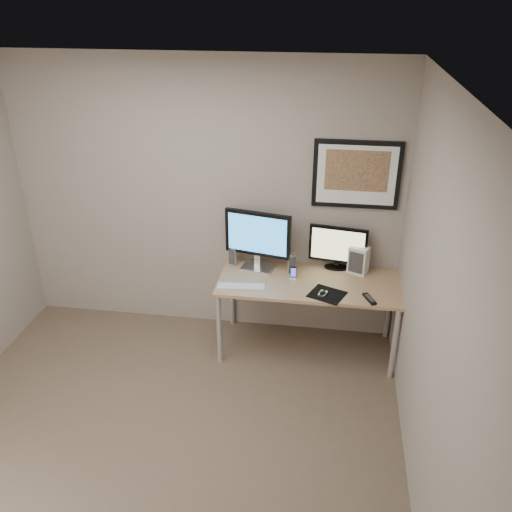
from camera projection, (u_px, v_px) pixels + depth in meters
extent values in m
plane|color=brown|center=(161.00, 443.00, 4.07)|extent=(3.60, 3.60, 0.00)
plane|color=white|center=(122.00, 86.00, 2.90)|extent=(3.60, 3.60, 0.00)
plane|color=gray|center=(205.00, 201.00, 4.98)|extent=(3.60, 0.00, 3.60)
plane|color=gray|center=(433.00, 317.00, 3.25)|extent=(0.00, 3.40, 3.40)
cube|color=olive|center=(309.00, 282.00, 4.81)|extent=(1.60, 0.70, 0.03)
cylinder|color=silver|center=(219.00, 329.00, 4.80)|extent=(0.04, 0.04, 0.70)
cylinder|color=silver|center=(232.00, 294.00, 5.34)|extent=(0.04, 0.04, 0.70)
cylinder|color=silver|center=(394.00, 344.00, 4.60)|extent=(0.04, 0.04, 0.70)
cylinder|color=silver|center=(389.00, 306.00, 5.15)|extent=(0.04, 0.04, 0.70)
cube|color=black|center=(356.00, 175.00, 4.65)|extent=(0.75, 0.03, 0.60)
cube|color=silver|center=(357.00, 175.00, 4.63)|extent=(0.67, 0.00, 0.52)
cube|color=yellow|center=(357.00, 171.00, 4.61)|extent=(0.54, 0.00, 0.36)
cube|color=silver|center=(258.00, 267.00, 5.01)|extent=(0.32, 0.25, 0.02)
cube|color=silver|center=(258.00, 260.00, 4.97)|extent=(0.06, 0.05, 0.12)
cube|color=black|center=(258.00, 234.00, 4.85)|extent=(0.61, 0.16, 0.42)
cube|color=#2273B0|center=(258.00, 235.00, 4.83)|extent=(0.54, 0.11, 0.35)
cube|color=black|center=(336.00, 267.00, 5.01)|extent=(0.24, 0.15, 0.02)
cube|color=black|center=(337.00, 264.00, 5.00)|extent=(0.06, 0.05, 0.05)
cube|color=black|center=(338.00, 245.00, 4.91)|extent=(0.53, 0.11, 0.34)
cube|color=#B6BD82|center=(338.00, 245.00, 4.89)|extent=(0.47, 0.07, 0.29)
cylinder|color=silver|center=(233.00, 256.00, 5.05)|extent=(0.09, 0.09, 0.18)
cylinder|color=silver|center=(292.00, 263.00, 4.89)|extent=(0.09, 0.09, 0.20)
cube|color=black|center=(293.00, 273.00, 4.81)|extent=(0.06, 0.06, 0.12)
cube|color=silver|center=(241.00, 286.00, 4.70)|extent=(0.43, 0.15, 0.01)
cube|color=black|center=(327.00, 294.00, 4.59)|extent=(0.36, 0.34, 0.00)
ellipsoid|color=black|center=(323.00, 293.00, 4.57)|extent=(0.08, 0.11, 0.03)
cube|color=black|center=(370.00, 299.00, 4.51)|extent=(0.12, 0.18, 0.02)
cube|color=silver|center=(359.00, 260.00, 4.89)|extent=(0.20, 0.18, 0.25)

